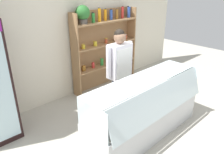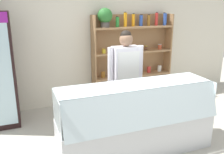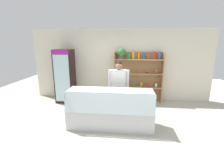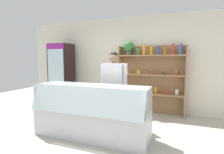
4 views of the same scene
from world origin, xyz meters
TOP-DOWN VIEW (x-y plane):
  - ground_plane at (0.00, 0.00)m, footprint 12.00×12.00m
  - back_wall at (0.00, 2.18)m, footprint 6.80×0.10m
  - drinks_fridge at (-2.01, 1.64)m, footprint 0.64×0.57m
  - shelving_unit at (0.59, 1.97)m, footprint 1.77×0.30m
  - deli_display_case at (-0.15, 0.05)m, footprint 2.21×0.72m
  - shop_clerk at (0.02, 0.82)m, footprint 0.63×0.25m

SIDE VIEW (x-z plane):
  - ground_plane at x=0.00m, z-range 0.00..0.00m
  - deli_display_case at x=-0.15m, z-range -0.19..0.82m
  - drinks_fridge at x=-2.01m, z-range 0.00..1.96m
  - shop_clerk at x=0.02m, z-range 0.15..1.82m
  - shelving_unit at x=0.59m, z-range 0.15..2.13m
  - back_wall at x=0.00m, z-range 0.00..2.70m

